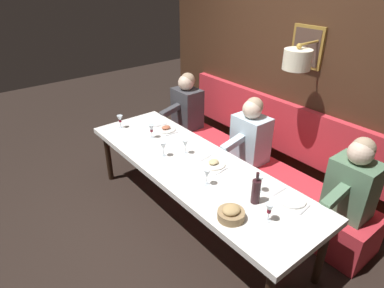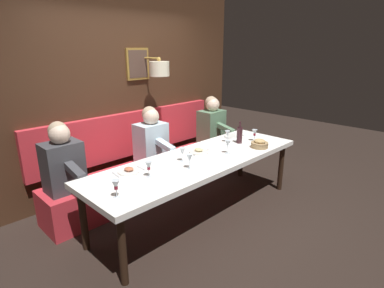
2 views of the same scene
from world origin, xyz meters
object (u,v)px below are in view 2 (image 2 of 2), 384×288
Objects in this scene: wine_glass_1 at (149,166)px; wine_glass_2 at (116,185)px; dining_table at (200,163)px; bread_bowl at (260,144)px; wine_glass_6 at (182,152)px; wine_glass_4 at (189,158)px; wine_glass_3 at (227,134)px; diner_nearest at (212,122)px; diner_near at (151,138)px; wine_bottle at (240,135)px; wine_glass_0 at (228,144)px; wine_glass_5 at (255,133)px; diner_middle at (62,160)px.

wine_glass_1 is 0.50m from wine_glass_2.
dining_table is 0.88m from bread_bowl.
dining_table is 17.41× the size of wine_glass_6.
wine_glass_3 is at bearing -73.21° from wine_glass_4.
bread_bowl is at bearing 161.59° from diner_nearest.
dining_table is 0.89m from diner_near.
wine_glass_2 is 0.55× the size of wine_bottle.
wine_glass_3 is (0.30, -0.37, 0.00)m from wine_glass_0.
diner_nearest is at bearing -18.41° from bread_bowl.
wine_glass_0 reaches higher than bread_bowl.
diner_nearest is 1.22m from bread_bowl.
wine_glass_3 is 0.95m from wine_glass_6.
dining_table is at bearing -89.04° from wine_glass_1.
dining_table is 17.41× the size of wine_glass_1.
bread_bowl is (-0.21, 0.20, -0.07)m from wine_glass_5.
diner_nearest reaches higher than dining_table.
diner_near is 1.22m from diner_middle.
wine_glass_2 is 1.99m from wine_glass_3.
diner_middle is 4.82× the size of wine_glass_3.
wine_glass_0 and wine_glass_5 have the same top height.
wine_glass_1 is 1.50m from wine_glass_3.
bread_bowl is (-0.15, -0.47, -0.07)m from wine_glass_0.
wine_glass_1 is (-0.89, -0.49, 0.04)m from diner_middle.
wine_glass_0 is at bearing 139.55° from diner_nearest.
diner_middle is at bearing 70.17° from wine_glass_3.
wine_bottle reaches higher than wine_glass_0.
wine_glass_6 is at bearing 96.15° from wine_glass_3.
wine_glass_3 is at bearing 145.41° from diner_nearest.
wine_glass_6 is at bearing -76.73° from wine_glass_2.
wine_bottle is (-0.85, 0.41, 0.04)m from diner_nearest.
wine_glass_0 is 0.68m from wine_glass_5.
wine_bottle is (0.09, 0.22, 0.00)m from wine_glass_5.
wine_glass_2 is (-1.05, 1.20, 0.04)m from diner_near.
wine_glass_2 is 2.07m from bread_bowl.
wine_glass_5 reaches higher than dining_table.
bread_bowl is (-0.28, -0.83, 0.11)m from dining_table.
wine_glass_3 is at bearing -82.99° from wine_glass_1.
diner_near is at bearing 2.08° from dining_table.
wine_glass_1 is at bearing 98.51° from wine_glass_6.
wine_glass_5 is at bearing -131.76° from diner_near.
wine_glass_4 and wine_glass_6 have the same top height.
wine_glass_5 is at bearing -87.32° from wine_glass_2.
diner_near reaches higher than wine_glass_3.
dining_table is 9.52× the size of wine_bottle.
diner_middle is 4.82× the size of wine_glass_6.
wine_glass_0 is 1.00× the size of wine_glass_3.
wine_glass_1 is at bearing 114.34° from diner_nearest.
diner_near reaches higher than wine_bottle.
wine_glass_4 reaches higher than dining_table.
wine_glass_4 is 0.55× the size of wine_bottle.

